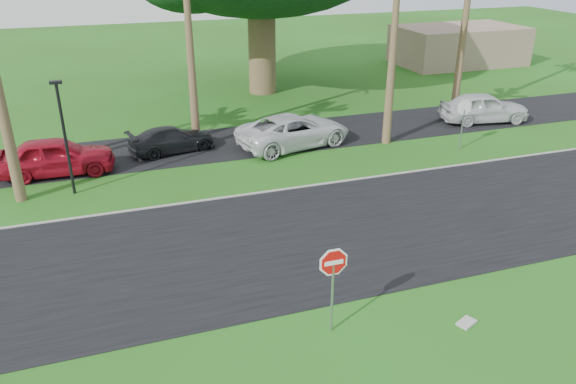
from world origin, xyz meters
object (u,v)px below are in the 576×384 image
at_px(car_pickup, 484,108).
at_px(stop_sign_near, 333,273).
at_px(car_red, 56,157).
at_px(car_minivan, 294,131).
at_px(car_dark, 172,140).
at_px(stop_sign_far, 464,114).

bearing_deg(car_pickup, stop_sign_near, 143.08).
distance_m(car_red, car_minivan, 11.03).
distance_m(car_dark, car_pickup, 17.35).
distance_m(car_red, car_pickup, 22.51).
xyz_separation_m(car_red, car_minivan, (11.03, 0.13, -0.03)).
distance_m(car_dark, car_minivan, 5.98).
bearing_deg(car_dark, car_red, 91.37).
relative_size(stop_sign_near, car_dark, 0.63).
height_order(car_minivan, car_pickup, car_pickup).
xyz_separation_m(stop_sign_far, car_pickup, (3.85, 3.43, -0.94)).
relative_size(stop_sign_far, car_red, 0.54).
xyz_separation_m(stop_sign_near, stop_sign_far, (11.50, 11.00, 0.00)).
relative_size(stop_sign_far, car_dark, 0.63).
bearing_deg(stop_sign_near, car_minivan, 74.52).
distance_m(stop_sign_near, car_pickup, 21.09).
bearing_deg(car_pickup, stop_sign_far, 141.52).
bearing_deg(car_minivan, car_red, 77.74).
height_order(stop_sign_near, car_dark, stop_sign_near).
distance_m(car_minivan, car_pickup, 11.48).
distance_m(stop_sign_near, car_minivan, 14.57).
relative_size(stop_sign_far, car_minivan, 0.46).
bearing_deg(car_pickup, car_red, 101.23).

